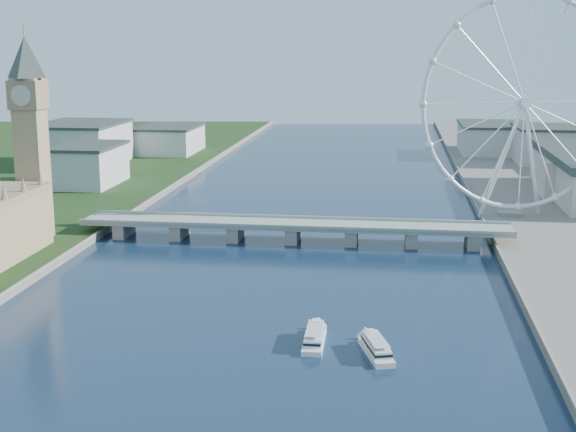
# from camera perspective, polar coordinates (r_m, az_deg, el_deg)

# --- Properties ---
(big_ben) EXTENTS (20.02, 20.02, 110.00)m
(big_ben) POSITION_cam_1_polar(r_m,az_deg,el_deg) (416.00, -17.93, 7.06)
(big_ben) COLOR tan
(big_ben) RESTS_ON ground
(westminster_bridge) EXTENTS (220.00, 22.00, 9.50)m
(westminster_bridge) POSITION_cam_1_polar(r_m,az_deg,el_deg) (410.64, 0.37, -0.89)
(westminster_bridge) COLOR gray
(westminster_bridge) RESTS_ON ground
(london_eye) EXTENTS (113.60, 39.12, 124.30)m
(london_eye) POSITION_cam_1_polar(r_m,az_deg,el_deg) (458.54, 16.47, 7.70)
(london_eye) COLOR silver
(london_eye) RESTS_ON ground
(city_skyline) EXTENTS (505.00, 280.00, 32.00)m
(city_skyline) POSITION_cam_1_polar(r_m,az_deg,el_deg) (662.21, 6.56, 4.98)
(city_skyline) COLOR beige
(city_skyline) RESTS_ON ground
(tour_boat_near) EXTENTS (7.37, 27.67, 6.07)m
(tour_boat_near) POSITION_cam_1_polar(r_m,az_deg,el_deg) (275.18, 1.89, -9.06)
(tour_boat_near) COLOR white
(tour_boat_near) RESTS_ON ground
(tour_boat_far) EXTENTS (14.27, 28.03, 5.98)m
(tour_boat_far) POSITION_cam_1_polar(r_m,az_deg,el_deg) (267.58, 6.27, -9.77)
(tour_boat_far) COLOR beige
(tour_boat_far) RESTS_ON ground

